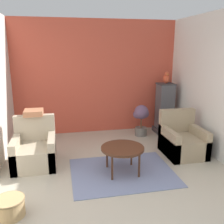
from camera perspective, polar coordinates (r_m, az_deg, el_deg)
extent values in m
cube|color=#C64C38|center=(6.22, -3.56, 7.90)|extent=(4.10, 0.06, 2.76)
cube|color=silver|center=(5.19, 22.53, 5.56)|extent=(0.06, 3.70, 2.76)
cube|color=slate|center=(4.42, 2.37, -13.55)|extent=(1.74, 1.37, 0.01)
cylinder|color=#472819|center=(4.23, 2.43, -8.26)|extent=(0.73, 0.73, 0.04)
cylinder|color=#472819|center=(4.09, 0.04, -12.73)|extent=(0.04, 0.04, 0.43)
cylinder|color=#472819|center=(4.19, 6.23, -12.09)|extent=(0.04, 0.04, 0.43)
cylinder|color=#472819|center=(4.49, -1.16, -10.16)|extent=(0.04, 0.04, 0.43)
cylinder|color=#472819|center=(4.58, 4.48, -9.66)|extent=(0.04, 0.04, 0.43)
cube|color=tan|center=(4.79, -17.20, -9.48)|extent=(0.74, 0.82, 0.38)
cube|color=tan|center=(4.96, -17.23, -3.35)|extent=(0.74, 0.14, 0.48)
cube|color=tan|center=(4.80, -21.00, -8.66)|extent=(0.12, 0.82, 0.55)
cube|color=tan|center=(4.74, -13.50, -8.40)|extent=(0.12, 0.82, 0.55)
cube|color=#9E896B|center=(5.22, 15.92, -7.41)|extent=(0.74, 0.82, 0.38)
cube|color=#9E896B|center=(5.37, 14.58, -1.85)|extent=(0.74, 0.14, 0.48)
cube|color=#9E896B|center=(5.06, 12.84, -6.89)|extent=(0.12, 0.82, 0.55)
cube|color=#9E896B|center=(5.34, 18.96, -6.19)|extent=(0.12, 0.82, 0.55)
cube|color=#353539|center=(6.51, 11.68, -4.01)|extent=(0.46, 0.46, 0.12)
cube|color=#4C4C51|center=(6.35, 11.96, 1.22)|extent=(0.37, 0.37, 1.10)
cube|color=#353539|center=(6.25, 12.23, 6.29)|extent=(0.39, 0.39, 0.03)
ellipsoid|color=#D14C2D|center=(6.23, 12.29, 7.41)|extent=(0.14, 0.17, 0.22)
sphere|color=#D14C2D|center=(6.20, 12.42, 8.49)|extent=(0.12, 0.12, 0.12)
cone|color=gold|center=(6.16, 12.62, 8.36)|extent=(0.05, 0.05, 0.05)
cone|color=#D14C2D|center=(6.31, 11.99, 7.30)|extent=(0.07, 0.14, 0.19)
cylinder|color=#66605B|center=(6.17, 6.62, -4.43)|extent=(0.29, 0.29, 0.20)
cylinder|color=brown|center=(6.10, 6.68, -2.34)|extent=(0.03, 0.03, 0.27)
sphere|color=#664C6B|center=(6.03, 6.75, -0.02)|extent=(0.34, 0.34, 0.34)
sphere|color=#664C6B|center=(6.05, 5.79, -0.53)|extent=(0.20, 0.20, 0.20)
sphere|color=#664C6B|center=(6.05, 7.58, -0.42)|extent=(0.19, 0.19, 0.19)
cylinder|color=tan|center=(3.62, -22.34, -19.51)|extent=(0.37, 0.37, 0.24)
cylinder|color=olive|center=(3.56, -22.52, -18.04)|extent=(0.39, 0.39, 0.02)
cube|color=#B2704C|center=(4.88, -17.48, -0.10)|extent=(0.34, 0.34, 0.10)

